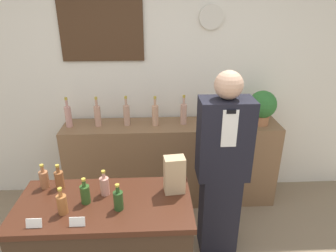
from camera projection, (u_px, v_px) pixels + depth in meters
name	position (u px, v px, depth m)	size (l,w,h in m)	color
back_wall	(155.00, 79.00, 3.24)	(5.20, 0.09, 2.70)	silver
back_shelf	(172.00, 163.00, 3.35)	(2.29, 0.43, 0.94)	brown
shopkeeper	(222.00, 169.00, 2.52)	(0.42, 0.27, 1.68)	black
potted_plant	(262.00, 106.00, 3.10)	(0.29, 0.29, 0.36)	#B27047
paper_bag	(174.00, 175.00, 2.00)	(0.15, 0.11, 0.26)	tan
price_card_left	(34.00, 223.00, 1.72)	(0.09, 0.02, 0.06)	white
price_card_right	(77.00, 222.00, 1.73)	(0.09, 0.02, 0.06)	white
counter_bottle_0	(44.00, 179.00, 2.07)	(0.06, 0.06, 0.18)	#A1643F
counter_bottle_1	(59.00, 179.00, 2.06)	(0.06, 0.06, 0.18)	brown
counter_bottle_2	(62.00, 204.00, 1.82)	(0.06, 0.06, 0.18)	#A16131
counter_bottle_3	(85.00, 194.00, 1.91)	(0.06, 0.06, 0.18)	#2E5121
counter_bottle_4	(105.00, 185.00, 2.00)	(0.06, 0.06, 0.18)	tan
counter_bottle_5	(118.00, 200.00, 1.85)	(0.06, 0.06, 0.18)	#28481F
shelf_bottle_0	(68.00, 116.00, 3.07)	(0.07, 0.07, 0.32)	tan
shelf_bottle_1	(98.00, 115.00, 3.08)	(0.07, 0.07, 0.32)	tan
shelf_bottle_2	(127.00, 114.00, 3.10)	(0.07, 0.07, 0.32)	tan
shelf_bottle_3	(155.00, 115.00, 3.10)	(0.07, 0.07, 0.32)	tan
shelf_bottle_4	(184.00, 113.00, 3.13)	(0.07, 0.07, 0.32)	tan
shelf_bottle_5	(212.00, 113.00, 3.13)	(0.07, 0.07, 0.32)	tan
shelf_bottle_6	(240.00, 113.00, 3.15)	(0.07, 0.07, 0.32)	tan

